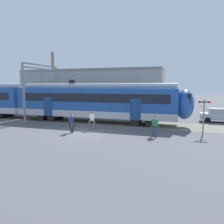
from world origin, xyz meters
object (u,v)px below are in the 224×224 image
at_px(pedestrian_white, 92,119).
at_px(pedestrian_green, 155,125).
at_px(pedestrian_navy, 72,121).
at_px(crossing_signal, 204,111).
at_px(parked_car_silver, 219,115).
at_px(commuter_train, 30,100).

bearing_deg(pedestrian_white, pedestrian_green, -9.37).
relative_size(pedestrian_navy, crossing_signal, 0.56).
bearing_deg(parked_car_silver, pedestrian_navy, -143.21).
height_order(commuter_train, pedestrian_navy, commuter_train).
xyz_separation_m(commuter_train, pedestrian_white, (9.91, -3.99, -1.29)).
bearing_deg(commuter_train, pedestrian_green, -17.46).
bearing_deg(pedestrian_white, pedestrian_navy, -126.12).
height_order(commuter_train, pedestrian_green, commuter_train).
bearing_deg(parked_car_silver, pedestrian_white, -145.62).
bearing_deg(commuter_train, pedestrian_navy, -33.12).
xyz_separation_m(pedestrian_navy, crossing_signal, (10.86, 2.55, 1.02)).
height_order(pedestrian_green, parked_car_silver, pedestrian_green).
height_order(pedestrian_white, pedestrian_green, same).
relative_size(pedestrian_green, parked_car_silver, 0.41).
bearing_deg(pedestrian_green, commuter_train, 162.54).
bearing_deg(pedestrian_navy, pedestrian_white, 53.88).
relative_size(pedestrian_white, parked_car_silver, 0.41).
distance_m(commuter_train, pedestrian_green, 16.57).
distance_m(pedestrian_navy, pedestrian_white, 2.07).
distance_m(pedestrian_white, pedestrian_green, 5.93).
relative_size(pedestrian_white, crossing_signal, 0.56).
relative_size(commuter_train, pedestrian_navy, 22.83).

